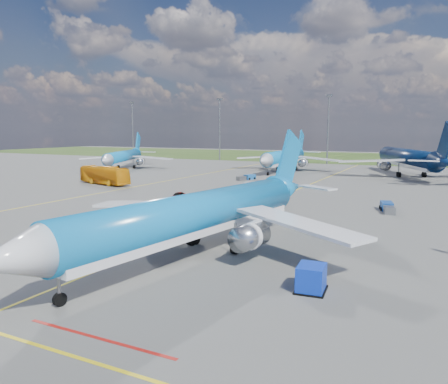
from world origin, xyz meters
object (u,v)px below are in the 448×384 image
at_px(service_car_a, 178,196).
at_px(service_car_c, 277,202).
at_px(uld_container, 311,278).
at_px(bg_jet_n, 407,176).
at_px(baggage_tug_c, 247,177).
at_px(apron_bus, 104,175).
at_px(service_car_b, 248,201).
at_px(bg_jet_nnw, 284,171).
at_px(bg_jet_nw, 124,169).
at_px(main_airliner, 196,256).
at_px(baggage_tug_w, 388,207).

distance_m(service_car_a, service_car_c, 16.30).
bearing_deg(uld_container, service_car_c, 108.30).
xyz_separation_m(bg_jet_n, baggage_tug_c, (-31.62, -25.51, 0.52)).
relative_size(apron_bus, service_car_c, 3.40).
height_order(service_car_b, baggage_tug_c, service_car_b).
xyz_separation_m(bg_jet_nnw, service_car_a, (0.89, -55.39, 0.60)).
bearing_deg(service_car_a, bg_jet_nw, 129.86).
relative_size(service_car_a, baggage_tug_c, 0.69).
distance_m(bg_jet_nw, main_airliner, 90.92).
bearing_deg(bg_jet_n, apron_bus, 17.60).
distance_m(bg_jet_n, apron_bus, 71.55).
bearing_deg(apron_bus, bg_jet_nnw, -13.00).
height_order(bg_jet_nnw, service_car_a, bg_jet_nnw).
height_order(bg_jet_nw, service_car_c, bg_jet_nw).
xyz_separation_m(bg_jet_nnw, baggage_tug_c, (-0.46, -24.53, 0.52)).
relative_size(bg_jet_nnw, service_car_c, 10.44).
bearing_deg(bg_jet_nnw, baggage_tug_w, -60.07).
bearing_deg(bg_jet_nw, bg_jet_n, -10.42).
height_order(service_car_a, baggage_tug_c, service_car_a).
bearing_deg(uld_container, service_car_a, 129.58).
height_order(bg_jet_nw, uld_container, bg_jet_nw).
relative_size(bg_jet_nnw, baggage_tug_w, 7.63).
bearing_deg(service_car_c, bg_jet_nnw, 118.13).
relative_size(uld_container, service_car_c, 0.57).
distance_m(main_airliner, service_car_c, 27.80).
height_order(main_airliner, baggage_tug_c, main_airliner).
xyz_separation_m(baggage_tug_w, baggage_tug_c, (-32.75, 26.92, -0.03)).
distance_m(bg_jet_nnw, service_car_b, 57.59).
relative_size(bg_jet_nw, bg_jet_nnw, 0.93).
bearing_deg(baggage_tug_w, bg_jet_n, 77.77).
xyz_separation_m(bg_jet_n, uld_container, (-0.25, -86.52, 0.91)).
relative_size(apron_bus, baggage_tug_c, 2.64).
distance_m(bg_jet_nnw, apron_bus, 50.91).
height_order(bg_jet_nw, apron_bus, bg_jet_nw).
height_order(service_car_a, baggage_tug_w, service_car_a).
relative_size(main_airliner, service_car_c, 10.38).
bearing_deg(main_airliner, apron_bus, 148.30).
xyz_separation_m(main_airliner, uld_container, (11.44, -3.85, 0.91)).
bearing_deg(service_car_a, baggage_tug_c, 84.77).
bearing_deg(service_car_a, service_car_c, -2.82).
height_order(bg_jet_nnw, service_car_b, bg_jet_nnw).
bearing_deg(bg_jet_n, service_car_c, 53.19).
xyz_separation_m(uld_container, service_car_b, (-17.48, 29.54, -0.23)).
relative_size(bg_jet_nnw, apron_bus, 3.07).
distance_m(bg_jet_nnw, bg_jet_n, 31.18).
distance_m(main_airliner, apron_bus, 56.52).
distance_m(uld_container, apron_bus, 67.85).
bearing_deg(baggage_tug_w, baggage_tug_c, 127.11).
distance_m(apron_bus, service_car_c, 41.67).
relative_size(bg_jet_nw, service_car_a, 10.83).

